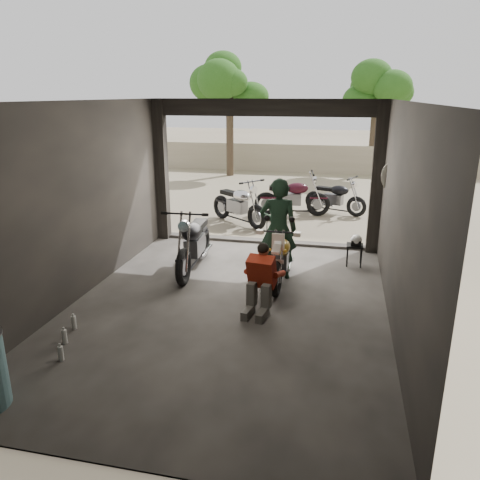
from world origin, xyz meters
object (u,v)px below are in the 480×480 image
at_px(outside_bike_b, 292,194).
at_px(left_bike, 194,238).
at_px(main_bike, 282,253).
at_px(outside_bike_a, 238,201).
at_px(sign_post, 398,195).
at_px(rider, 278,229).
at_px(stool, 355,248).
at_px(helmet, 356,240).
at_px(outside_bike_c, 335,195).
at_px(mechanic, 259,282).

bearing_deg(outside_bike_b, left_bike, 155.96).
distance_m(main_bike, outside_bike_a, 4.10).
distance_m(main_bike, sign_post, 2.69).
bearing_deg(main_bike, left_bike, 173.07).
bearing_deg(rider, outside_bike_b, -92.65).
bearing_deg(stool, helmet, -44.44).
distance_m(outside_bike_a, sign_post, 4.40).
distance_m(left_bike, outside_bike_b, 4.90).
bearing_deg(helmet, rider, -129.61).
bearing_deg(outside_bike_c, mechanic, -166.17).
relative_size(outside_bike_c, rider, 0.86).
height_order(stool, helmet, helmet).
relative_size(main_bike, left_bike, 0.88).
distance_m(outside_bike_a, stool, 3.94).
distance_m(main_bike, stool, 1.74).
distance_m(main_bike, mechanic, 1.38).
bearing_deg(rider, outside_bike_c, -105.68).
bearing_deg(outside_bike_c, helmet, -151.20).
relative_size(helmet, sign_post, 0.11).
bearing_deg(stool, outside_bike_b, 113.81).
relative_size(stool, sign_post, 0.21).
bearing_deg(left_bike, outside_bike_c, 60.70).
relative_size(left_bike, outside_bike_a, 1.06).
relative_size(main_bike, rider, 0.90).
bearing_deg(outside_bike_b, helmet, -163.94).
bearing_deg(rider, left_bike, -7.00).
bearing_deg(outside_bike_c, stool, -151.39).
height_order(main_bike, stool, main_bike).
xyz_separation_m(outside_bike_b, stool, (1.67, -3.79, -0.25)).
height_order(left_bike, outside_bike_c, left_bike).
height_order(left_bike, rider, rider).
distance_m(outside_bike_b, rider, 4.76).
bearing_deg(main_bike, rider, 120.37).
relative_size(outside_bike_a, outside_bike_c, 1.12).
distance_m(mechanic, sign_post, 3.74).
bearing_deg(stool, main_bike, -138.31).
relative_size(outside_bike_b, helmet, 7.82).
bearing_deg(main_bike, outside_bike_a, 114.55).
bearing_deg(left_bike, main_bike, -10.97).
relative_size(left_bike, outside_bike_c, 1.18).
height_order(mechanic, stool, mechanic).
relative_size(left_bike, mechanic, 1.78).
bearing_deg(outside_bike_c, left_bike, 175.93).
xyz_separation_m(rider, stool, (1.41, 0.95, -0.57)).
xyz_separation_m(main_bike, sign_post, (2.05, 1.52, 0.84)).
xyz_separation_m(outside_bike_b, mechanic, (0.20, -6.31, -0.08)).
xyz_separation_m(outside_bike_c, rider, (-0.91, -5.23, 0.39)).
bearing_deg(outside_bike_c, outside_bike_a, 146.28).
distance_m(stool, sign_post, 1.33).
height_order(outside_bike_b, outside_bike_c, outside_bike_b).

